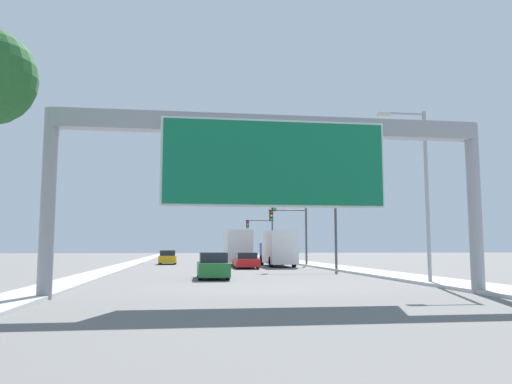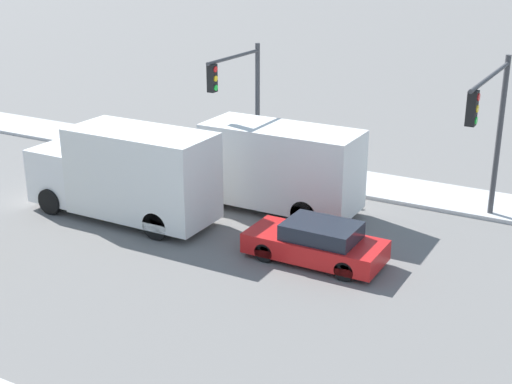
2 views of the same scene
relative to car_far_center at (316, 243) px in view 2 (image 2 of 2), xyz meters
The scene contains 6 objects.
sidewalk_right 19.53m from the car_far_center, 66.61° to the left, with size 3.00×120.00×0.15m.
car_far_center is the anchor object (origin of this frame).
truck_box_primary 5.33m from the car_far_center, 47.97° to the left, with size 2.38×8.28×3.28m.
truck_box_secondary 7.72m from the car_far_center, 90.00° to the left, with size 2.44×7.41×3.46m.
traffic_light_near_intersection 7.31m from the car_far_center, 39.70° to the right, with size 5.55×0.32×6.05m.
traffic_light_mid_block 8.68m from the car_far_center, 47.19° to the left, with size 3.94×0.32×5.77m.
Camera 2 is at (-17.54, 33.57, 9.97)m, focal length 50.00 mm.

